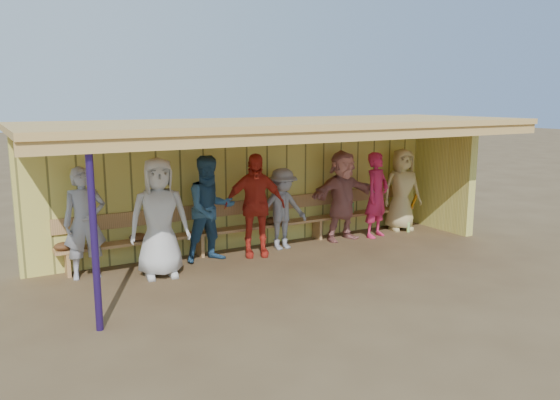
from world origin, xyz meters
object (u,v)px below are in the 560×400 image
object	(u,v)px
player_c	(210,209)
player_b	(159,218)
player_e	(282,209)
player_a	(85,223)
player_g	(377,195)
bench	(261,220)
player_d	(255,205)
player_f	(342,196)
player_h	(402,190)

from	to	relation	value
player_c	player_b	bearing A→B (deg)	-160.13
player_c	player_e	bearing A→B (deg)	1.21
player_a	player_c	size ratio (longest dim) A/B	0.96
player_c	player_e	xyz separation A→B (m)	(1.51, 0.07, -0.16)
player_c	player_g	distance (m)	3.68
player_b	bench	world-z (taller)	player_b
player_b	player_d	size ratio (longest dim) A/B	1.03
player_f	player_c	bearing A→B (deg)	177.78
player_b	player_g	xyz separation A→B (m)	(4.73, 0.31, -0.09)
player_e	player_h	world-z (taller)	player_h
player_g	bench	distance (m)	2.54
player_a	player_d	xyz separation A→B (m)	(2.94, -0.21, 0.04)
player_c	player_g	world-z (taller)	player_c
player_b	player_c	world-z (taller)	player_b
player_d	player_e	size ratio (longest dim) A/B	1.21
player_e	player_d	bearing A→B (deg)	-166.81
player_b	player_c	size ratio (longest dim) A/B	1.03
player_b	player_c	distance (m)	1.13
player_h	bench	world-z (taller)	player_h
player_h	bench	distance (m)	3.37
player_d	player_f	world-z (taller)	player_d
player_g	player_h	world-z (taller)	player_h
player_c	player_d	world-z (taller)	player_d
player_a	player_g	world-z (taller)	player_a
player_h	player_c	bearing A→B (deg)	-163.49
player_h	player_b	bearing A→B (deg)	-159.61
player_g	player_h	xyz separation A→B (m)	(0.87, 0.21, 0.01)
player_h	player_a	bearing A→B (deg)	-164.94
player_d	player_a	bearing A→B (deg)	-165.17
player_d	player_e	bearing A→B (deg)	32.17
player_a	player_b	bearing A→B (deg)	-21.01
player_c	player_a	bearing A→B (deg)	175.52
player_f	player_h	bearing A→B (deg)	-0.97
player_e	player_g	xyz separation A→B (m)	(2.17, -0.16, 0.10)
player_b	player_g	bearing A→B (deg)	12.43
player_g	player_e	bearing A→B (deg)	156.51
player_f	player_h	size ratio (longest dim) A/B	1.03
player_d	player_h	xyz separation A→B (m)	(3.72, 0.21, -0.05)
player_b	bench	size ratio (longest dim) A/B	0.26
player_b	player_a	bearing A→B (deg)	162.45
player_b	player_e	world-z (taller)	player_b
player_f	player_g	distance (m)	0.79
player_c	player_h	bearing A→B (deg)	0.10
player_e	player_g	world-z (taller)	player_g
player_b	player_h	xyz separation A→B (m)	(5.60, 0.52, -0.08)
player_d	player_h	size ratio (longest dim) A/B	1.05
player_a	player_b	size ratio (longest dim) A/B	0.93
player_c	player_g	size ratio (longest dim) A/B	1.06
player_c	player_f	xyz separation A→B (m)	(2.91, 0.05, -0.02)
player_c	player_f	bearing A→B (deg)	-0.35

